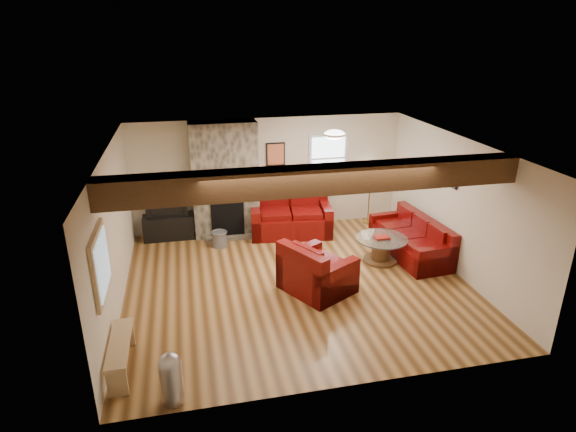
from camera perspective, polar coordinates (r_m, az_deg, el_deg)
name	(u,v)px	position (r m, az deg, el deg)	size (l,w,h in m)	color
room	(298,218)	(8.20, 1.13, -0.27)	(8.00, 8.00, 8.00)	#5A3717
oak_beam	(319,180)	(6.71, 3.69, 4.32)	(6.00, 0.36, 0.38)	#352210
chimney_breast	(225,181)	(10.39, -7.47, 4.08)	(1.40, 0.67, 2.50)	#37332A
back_window	(328,158)	(10.94, 4.75, 6.86)	(0.90, 0.08, 1.10)	silver
hatch_window	(101,264)	(6.65, -21.31, -5.30)	(0.08, 1.00, 0.90)	tan
ceiling_dome	(334,136)	(8.93, 5.53, 9.41)	(0.40, 0.40, 0.18)	silver
artwork_back	(276,154)	(10.62, -1.48, 7.32)	(0.42, 0.06, 0.52)	black
artwork_right	(450,175)	(9.40, 18.60, 4.66)	(0.06, 0.55, 0.42)	black
sofa_three	(410,237)	(9.92, 14.27, -2.41)	(2.00, 0.84, 0.77)	#490605
loveseat	(291,214)	(10.59, 0.32, 0.26)	(1.74, 1.00, 0.93)	#490605
armchair_red	(318,267)	(8.33, 3.52, -6.03)	(1.10, 0.96, 0.89)	#490605
coffee_table	(381,250)	(9.58, 10.96, -3.92)	(1.00, 1.00, 0.52)	#4C3018
tv_cabinet	(169,227)	(10.73, -13.97, -1.26)	(1.06, 0.42, 0.53)	black
television	(166,204)	(10.55, -14.21, 1.33)	(0.87, 0.11, 0.50)	black
floor_lamp	(371,173)	(11.14, 9.78, 5.02)	(0.36, 0.36, 1.41)	#B19549
pine_bench	(121,356)	(7.01, -19.16, -15.36)	(0.26, 1.13, 0.43)	tan
pedal_bin	(171,378)	(6.25, -13.66, -18.17)	(0.28, 0.28, 0.70)	#A9A9AE
coal_bucket	(219,239)	(10.18, -8.13, -2.67)	(0.35, 0.35, 0.33)	slate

